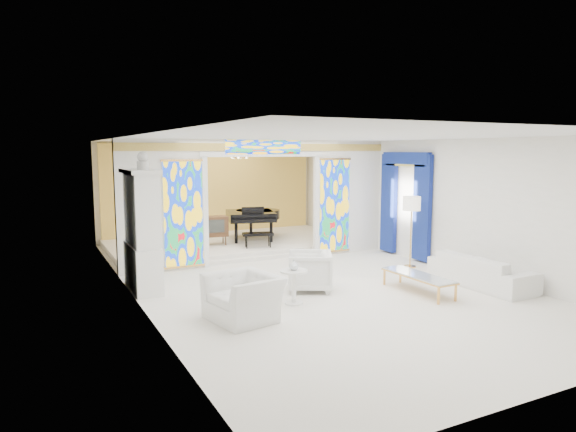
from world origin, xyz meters
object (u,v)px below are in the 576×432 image
armchair_right (310,271)px  sofa (481,271)px  grand_piano (254,216)px  armchair_left (243,297)px  tv_console (215,226)px  china_cabinet (142,231)px  coffee_table (418,276)px

armchair_right → sofa: size_ratio=0.39×
grand_piano → armchair_left: bearing=-100.2°
armchair_right → grand_piano: bearing=-163.1°
armchair_left → tv_console: (1.46, 5.69, 0.32)m
china_cabinet → tv_console: size_ratio=3.48×
armchair_right → coffee_table: (1.78, -1.11, -0.05)m
coffee_table → armchair_left: bearing=179.0°
china_cabinet → tv_console: (2.54, 3.10, -0.48)m
grand_piano → tv_console: size_ratio=3.31×
armchair_left → grand_piano: (2.83, 6.15, 0.48)m
china_cabinet → coffee_table: 5.45m
grand_piano → coffee_table: bearing=-68.4°
sofa → coffee_table: 1.49m
armchair_right → armchair_left: bearing=-32.1°
coffee_table → armchair_right: bearing=148.0°
china_cabinet → coffee_table: (4.69, -2.66, -0.83)m
china_cabinet → sofa: size_ratio=1.23×
armchair_left → coffee_table: 3.61m
sofa → coffee_table: size_ratio=1.34×
armchair_left → grand_piano: bearing=144.1°
armchair_left → armchair_right: 2.11m
sofa → grand_piano: (-2.26, 6.41, 0.53)m
sofa → coffee_table: (-1.48, 0.19, 0.01)m
coffee_table → grand_piano: 6.29m
china_cabinet → grand_piano: (3.91, 3.56, -0.32)m
tv_console → sofa: bearing=-51.2°
tv_console → coffee_table: bearing=-62.1°
china_cabinet → armchair_left: size_ratio=2.40×
china_cabinet → armchair_left: bearing=-67.4°
armchair_right → sofa: armchair_right is taller
armchair_left → grand_piano: 6.79m
sofa → grand_piano: bearing=18.8°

